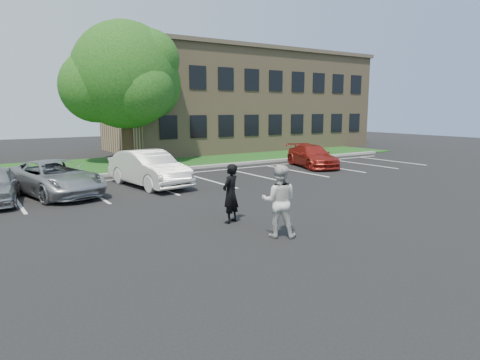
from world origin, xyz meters
name	(u,v)px	position (x,y,z in m)	size (l,w,h in m)	color
ground_plane	(258,226)	(0.00, 0.00, 0.00)	(90.00, 90.00, 0.00)	black
curb	(125,173)	(0.00, 12.00, 0.07)	(40.00, 0.30, 0.15)	#969691
grass_strip	(103,166)	(0.00, 16.00, 0.04)	(44.00, 8.00, 0.08)	#0E490D
stall_lines	(174,180)	(1.40, 8.95, 0.01)	(34.00, 5.36, 0.01)	silver
office_building	(240,101)	(14.00, 21.99, 4.16)	(22.40, 10.40, 8.30)	#907C59
tree	(126,78)	(1.89, 16.69, 5.35)	(7.80, 7.20, 8.80)	black
man_black_suit	(231,194)	(-0.49, 0.79, 0.91)	(0.66, 0.43, 1.81)	black
man_white_shirt	(279,201)	(-0.18, -1.18, 0.99)	(0.96, 0.75, 1.98)	silver
car_silver_minivan	(55,178)	(-4.11, 8.23, 0.71)	(2.35, 5.09, 1.41)	#A3A5AA
car_white_sedan	(149,168)	(-0.21, 8.09, 0.81)	(1.71, 4.89, 1.61)	silver
car_red_compact	(312,156)	(10.37, 8.78, 0.65)	(1.82, 4.48, 1.30)	maroon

